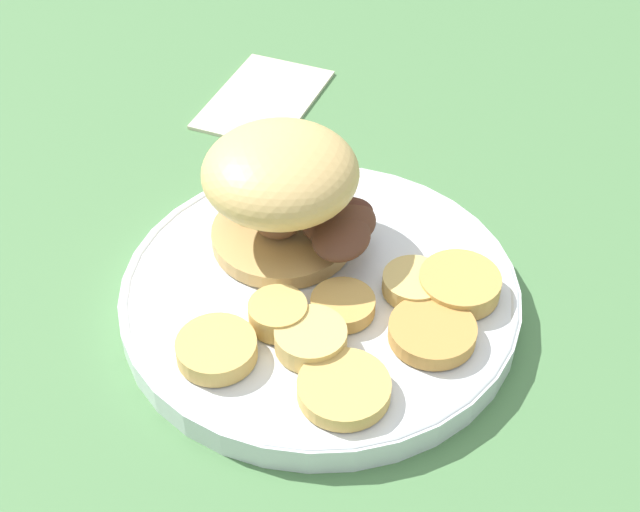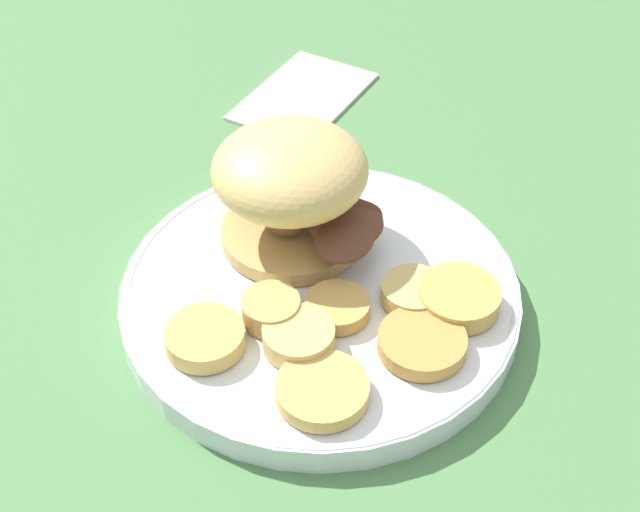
# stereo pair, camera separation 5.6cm
# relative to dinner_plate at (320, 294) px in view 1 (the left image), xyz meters

# --- Properties ---
(ground_plane) EXTENTS (4.00, 4.00, 0.00)m
(ground_plane) POSITION_rel_dinner_plate_xyz_m (0.00, 0.00, -0.01)
(ground_plane) COLOR #4C7A47
(dinner_plate) EXTENTS (0.26, 0.26, 0.02)m
(dinner_plate) POSITION_rel_dinner_plate_xyz_m (0.00, 0.00, 0.00)
(dinner_plate) COLOR white
(dinner_plate) RESTS_ON ground_plane
(sandwich) EXTENTS (0.14, 0.11, 0.08)m
(sandwich) POSITION_rel_dinner_plate_xyz_m (-0.05, 0.00, 0.05)
(sandwich) COLOR tan
(sandwich) RESTS_ON dinner_plate
(potato_round_0) EXTENTS (0.05, 0.05, 0.01)m
(potato_round_0) POSITION_rel_dinner_plate_xyz_m (0.02, -0.08, 0.02)
(potato_round_0) COLOR tan
(potato_round_0) RESTS_ON dinner_plate
(potato_round_1) EXTENTS (0.05, 0.05, 0.01)m
(potato_round_1) POSITION_rel_dinner_plate_xyz_m (0.08, -0.03, 0.01)
(potato_round_1) COLOR tan
(potato_round_1) RESTS_ON dinner_plate
(potato_round_2) EXTENTS (0.04, 0.04, 0.01)m
(potato_round_2) POSITION_rel_dinner_plate_xyz_m (0.03, 0.00, 0.01)
(potato_round_2) COLOR tan
(potato_round_2) RESTS_ON dinner_plate
(potato_round_3) EXTENTS (0.04, 0.04, 0.02)m
(potato_round_3) POSITION_rel_dinner_plate_xyz_m (0.02, -0.04, 0.02)
(potato_round_3) COLOR tan
(potato_round_3) RESTS_ON dinner_plate
(potato_round_4) EXTENTS (0.05, 0.05, 0.01)m
(potato_round_4) POSITION_rel_dinner_plate_xyz_m (0.08, 0.03, 0.01)
(potato_round_4) COLOR #BC8942
(potato_round_4) RESTS_ON dinner_plate
(potato_round_5) EXTENTS (0.04, 0.04, 0.01)m
(potato_round_5) POSITION_rel_dinner_plate_xyz_m (0.04, 0.05, 0.02)
(potato_round_5) COLOR #DBB766
(potato_round_5) RESTS_ON dinner_plate
(potato_round_6) EXTENTS (0.04, 0.04, 0.01)m
(potato_round_6) POSITION_rel_dinner_plate_xyz_m (0.04, -0.03, 0.02)
(potato_round_6) COLOR #DBB766
(potato_round_6) RESTS_ON dinner_plate
(potato_round_7) EXTENTS (0.05, 0.05, 0.01)m
(potato_round_7) POSITION_rel_dinner_plate_xyz_m (0.05, 0.07, 0.02)
(potato_round_7) COLOR tan
(potato_round_7) RESTS_ON dinner_plate
(napkin) EXTENTS (0.14, 0.15, 0.01)m
(napkin) POSITION_rel_dinner_plate_xyz_m (-0.24, 0.09, -0.01)
(napkin) COLOR beige
(napkin) RESTS_ON ground_plane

